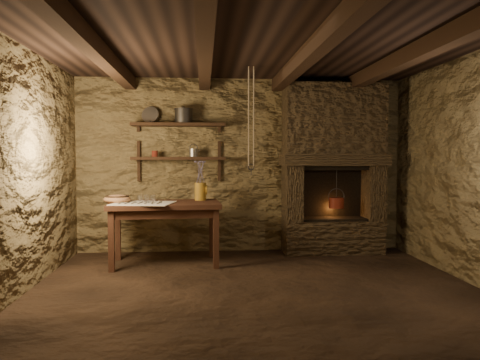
{
  "coord_description": "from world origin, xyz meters",
  "views": [
    {
      "loc": [
        -0.51,
        -4.51,
        1.34
      ],
      "look_at": [
        -0.09,
        0.9,
        1.05
      ],
      "focal_mm": 35.0,
      "sensor_mm": 36.0,
      "label": 1
    }
  ],
  "objects": [
    {
      "name": "stoneware_jug",
      "position": [
        -0.56,
        1.48,
        0.98
      ],
      "size": [
        0.18,
        0.18,
        0.52
      ],
      "rotation": [
        0.0,
        0.0,
        -0.25
      ],
      "color": "#A3741F",
      "rests_on": "work_table"
    },
    {
      "name": "pewter_cutlery_row",
      "position": [
        -1.24,
        1.1,
        0.78
      ],
      "size": [
        0.61,
        0.33,
        0.01
      ],
      "primitive_type": null,
      "rotation": [
        0.0,
        0.0,
        -0.19
      ],
      "color": "gray",
      "rests_on": "linen_cloth"
    },
    {
      "name": "hanging_ropes",
      "position": [
        0.05,
        1.05,
        1.8
      ],
      "size": [
        0.08,
        0.08,
        1.2
      ],
      "primitive_type": null,
      "color": "tan",
      "rests_on": "ceiling"
    },
    {
      "name": "left_wall",
      "position": [
        -2.25,
        0.0,
        1.2
      ],
      "size": [
        0.04,
        4.0,
        2.4
      ],
      "primitive_type": "cube",
      "color": "brown",
      "rests_on": "floor"
    },
    {
      "name": "work_table",
      "position": [
        -0.99,
        1.25,
        0.41
      ],
      "size": [
        1.38,
        0.84,
        0.76
      ],
      "rotation": [
        0.0,
        0.0,
        0.06
      ],
      "color": "black",
      "rests_on": "floor"
    },
    {
      "name": "tin_pan",
      "position": [
        -1.24,
        1.94,
        1.89
      ],
      "size": [
        0.25,
        0.15,
        0.23
      ],
      "primitive_type": "cylinder",
      "rotation": [
        1.26,
        0.0,
        -0.24
      ],
      "color": "#9A9995",
      "rests_on": "shelf_upper"
    },
    {
      "name": "wooden_bowl",
      "position": [
        -1.57,
        1.28,
        0.8
      ],
      "size": [
        0.4,
        0.4,
        0.12
      ],
      "primitive_type": "ellipsoid",
      "rotation": [
        0.0,
        0.0,
        -0.26
      ],
      "color": "#A06C45",
      "rests_on": "work_table"
    },
    {
      "name": "linen_cloth",
      "position": [
        -1.24,
        1.13,
        0.77
      ],
      "size": [
        0.78,
        0.67,
        0.01
      ],
      "primitive_type": "cube",
      "rotation": [
        0.0,
        0.0,
        -0.19
      ],
      "color": "white",
      "rests_on": "work_table"
    },
    {
      "name": "beam_far_left",
      "position": [
        -1.5,
        0.0,
        2.31
      ],
      "size": [
        0.14,
        3.95,
        0.16
      ],
      "primitive_type": "cube",
      "color": "black",
      "rests_on": "ceiling"
    },
    {
      "name": "red_pot",
      "position": [
        1.29,
        1.72,
        0.7
      ],
      "size": [
        0.23,
        0.21,
        0.54
      ],
      "rotation": [
        0.0,
        0.0,
        0.02
      ],
      "color": "maroon",
      "rests_on": "hearth"
    },
    {
      "name": "drinking_glasses",
      "position": [
        -1.21,
        1.26,
        0.82
      ],
      "size": [
        0.22,
        0.07,
        0.09
      ],
      "primitive_type": null,
      "color": "white",
      "rests_on": "linen_cloth"
    },
    {
      "name": "small_kettle",
      "position": [
        -0.65,
        1.84,
        1.38
      ],
      "size": [
        0.19,
        0.17,
        0.17
      ],
      "primitive_type": null,
      "rotation": [
        0.0,
        0.0,
        -0.34
      ],
      "color": "#9A9995",
      "rests_on": "shelf_lower"
    },
    {
      "name": "right_wall",
      "position": [
        2.25,
        0.0,
        1.2
      ],
      "size": [
        0.04,
        4.0,
        2.4
      ],
      "primitive_type": "cube",
      "color": "brown",
      "rests_on": "floor"
    },
    {
      "name": "floor",
      "position": [
        0.0,
        0.0,
        0.0
      ],
      "size": [
        4.5,
        4.5,
        0.0
      ],
      "primitive_type": "plane",
      "color": "black",
      "rests_on": "ground"
    },
    {
      "name": "rusty_tin",
      "position": [
        -1.17,
        1.84,
        1.36
      ],
      "size": [
        0.1,
        0.1,
        0.08
      ],
      "primitive_type": "cylinder",
      "rotation": [
        0.0,
        0.0,
        0.3
      ],
      "color": "#5C1A12",
      "rests_on": "shelf_lower"
    },
    {
      "name": "shelf_upper",
      "position": [
        -0.85,
        1.84,
        1.75
      ],
      "size": [
        1.25,
        0.3,
        0.04
      ],
      "primitive_type": "cube",
      "color": "black",
      "rests_on": "back_wall"
    },
    {
      "name": "beam_far_right",
      "position": [
        1.5,
        0.0,
        2.31
      ],
      "size": [
        0.14,
        3.95,
        0.16
      ],
      "primitive_type": "cube",
      "color": "black",
      "rests_on": "ceiling"
    },
    {
      "name": "shelf_lower",
      "position": [
        -0.85,
        1.84,
        1.3
      ],
      "size": [
        1.25,
        0.3,
        0.04
      ],
      "primitive_type": "cube",
      "color": "black",
      "rests_on": "back_wall"
    },
    {
      "name": "back_wall",
      "position": [
        0.0,
        2.0,
        1.2
      ],
      "size": [
        4.5,
        0.04,
        2.4
      ],
      "primitive_type": "cube",
      "color": "brown",
      "rests_on": "floor"
    },
    {
      "name": "beam_mid_right",
      "position": [
        0.5,
        0.0,
        2.31
      ],
      "size": [
        0.14,
        3.95,
        0.16
      ],
      "primitive_type": "cube",
      "color": "black",
      "rests_on": "ceiling"
    },
    {
      "name": "hearth",
      "position": [
        1.25,
        1.77,
        1.23
      ],
      "size": [
        1.43,
        0.51,
        2.3
      ],
      "color": "#332719",
      "rests_on": "floor"
    },
    {
      "name": "iron_stockpot",
      "position": [
        -0.78,
        1.84,
        1.86
      ],
      "size": [
        0.28,
        0.28,
        0.18
      ],
      "primitive_type": "cylinder",
      "rotation": [
        0.0,
        0.0,
        0.21
      ],
      "color": "#2B2826",
      "rests_on": "shelf_upper"
    },
    {
      "name": "beam_mid_left",
      "position": [
        -0.5,
        0.0,
        2.31
      ],
      "size": [
        0.14,
        3.95,
        0.16
      ],
      "primitive_type": "cube",
      "color": "black",
      "rests_on": "ceiling"
    },
    {
      "name": "front_wall",
      "position": [
        0.0,
        -2.0,
        1.2
      ],
      "size": [
        4.5,
        0.04,
        2.4
      ],
      "primitive_type": "cube",
      "color": "brown",
      "rests_on": "floor"
    },
    {
      "name": "ceiling",
      "position": [
        0.0,
        0.0,
        2.4
      ],
      "size": [
        4.5,
        4.0,
        0.04
      ],
      "primitive_type": "cube",
      "color": "black",
      "rests_on": "back_wall"
    }
  ]
}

